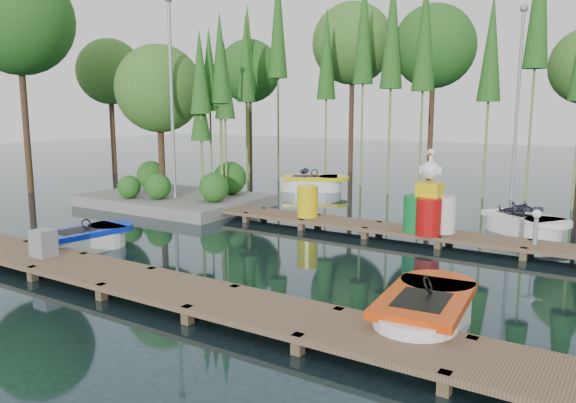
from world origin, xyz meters
The scene contains 15 objects.
ground_plane centered at (0.00, 0.00, 0.00)m, with size 90.00×90.00×0.00m, color #1E3238.
near_dock centered at (0.00, -4.50, 0.23)m, with size 18.00×1.50×0.50m.
far_dock centered at (1.00, 2.50, 0.23)m, with size 15.00×1.20×0.50m.
island centered at (-6.30, 3.29, 3.18)m, with size 6.20×4.20×6.75m.
tree_screen centered at (-2.04, 10.60, 6.12)m, with size 34.42×18.53×10.31m.
lamp_island centered at (-5.50, 2.50, 4.26)m, with size 0.30×0.30×7.25m.
lamp_rear centered at (4.00, 11.00, 4.26)m, with size 0.30×0.30×7.25m.
boat_blue centered at (-3.37, -2.92, 0.25)m, with size 1.47×2.66×0.85m.
boat_red centered at (5.54, -3.25, 0.27)m, with size 1.53×2.91×0.94m.
boat_yellow_far centered at (-3.71, 8.90, 0.31)m, with size 3.23×2.57×1.48m.
boat_white_far centered at (5.55, 4.93, 0.28)m, with size 2.85×2.45×1.25m.
utility_cabinet centered at (-2.67, -4.50, 0.59)m, with size 0.48×0.41×0.59m, color gray.
yellow_barrel centered at (-0.09, 2.50, 0.77)m, with size 0.62×0.62×0.94m, color yellow.
drum_cluster centered at (3.67, 2.34, 0.94)m, with size 1.27×1.16×2.19m.
seagull_post centered at (6.22, 2.50, 0.87)m, with size 0.53×0.29×0.85m.
Camera 1 is at (8.33, -11.65, 3.55)m, focal length 35.00 mm.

